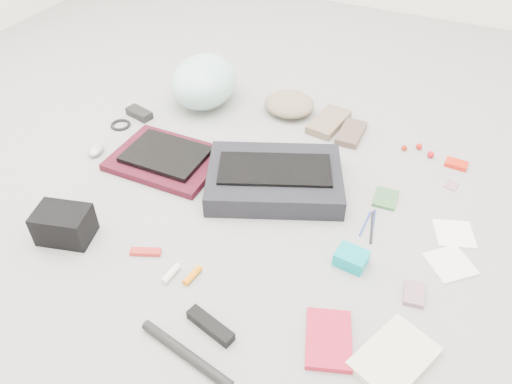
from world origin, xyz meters
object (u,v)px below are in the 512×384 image
at_px(bike_helmet, 204,81).
at_px(book_red, 329,339).
at_px(messenger_bag, 275,179).
at_px(accordion_wallet, 351,258).
at_px(camera_bag, 64,225).
at_px(laptop, 166,154).

bearing_deg(bike_helmet, book_red, -54.73).
xyz_separation_m(messenger_bag, book_red, (0.40, -0.53, -0.03)).
bearing_deg(accordion_wallet, messenger_bag, 153.15).
xyz_separation_m(camera_bag, book_red, (0.92, -0.00, -0.05)).
distance_m(messenger_bag, accordion_wallet, 0.44).
bearing_deg(book_red, bike_helmet, 115.30).
distance_m(bike_helmet, camera_bag, 0.95).
xyz_separation_m(laptop, camera_bag, (-0.08, -0.49, 0.02)).
distance_m(laptop, book_red, 0.97).
xyz_separation_m(messenger_bag, accordion_wallet, (0.37, -0.24, -0.02)).
bearing_deg(book_red, accordion_wallet, 76.58).
height_order(messenger_bag, accordion_wallet, messenger_bag).
height_order(bike_helmet, camera_bag, bike_helmet).
xyz_separation_m(bike_helmet, book_red, (0.93, -0.95, -0.10)).
bearing_deg(bike_helmet, accordion_wallet, -45.15).
relative_size(laptop, book_red, 1.65).
relative_size(laptop, accordion_wallet, 3.19).
bearing_deg(bike_helmet, laptop, -88.08).
relative_size(messenger_bag, laptop, 1.59).
height_order(camera_bag, book_red, camera_bag).
bearing_deg(messenger_bag, accordion_wallet, -55.69).
bearing_deg(laptop, book_red, -30.49).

